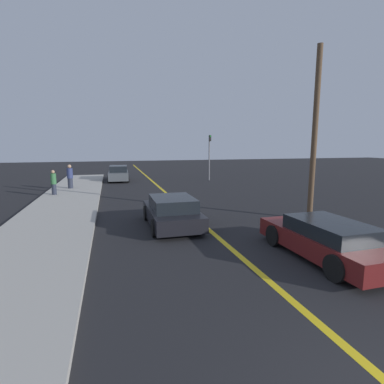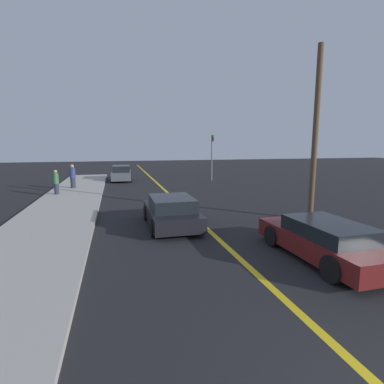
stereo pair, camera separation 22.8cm
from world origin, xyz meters
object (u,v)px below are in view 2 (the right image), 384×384
(car_far_distant, at_px, (121,174))
(pedestrian_near_curb, at_px, (56,182))
(car_ahead_center, at_px, (171,212))
(utility_pole, at_px, (315,135))
(car_near_right_lane, at_px, (324,240))
(pedestrian_mid_group, at_px, (73,176))
(traffic_light, at_px, (212,153))

(car_far_distant, xyz_separation_m, pedestrian_near_curb, (-4.24, -7.57, 0.27))
(car_ahead_center, relative_size, utility_pole, 0.54)
(car_near_right_lane, height_order, pedestrian_mid_group, pedestrian_mid_group)
(car_near_right_lane, bearing_deg, pedestrian_mid_group, 117.43)
(pedestrian_near_curb, height_order, utility_pole, utility_pole)
(car_far_distant, xyz_separation_m, pedestrian_mid_group, (-3.57, -4.84, 0.34))
(car_ahead_center, bearing_deg, car_far_distant, 95.73)
(pedestrian_near_curb, bearing_deg, car_far_distant, 60.75)
(car_ahead_center, distance_m, pedestrian_near_curb, 10.60)
(car_ahead_center, xyz_separation_m, pedestrian_near_curb, (-5.89, 8.81, 0.34))
(traffic_light, height_order, utility_pole, utility_pole)
(traffic_light, bearing_deg, pedestrian_near_curb, -154.78)
(car_ahead_center, relative_size, pedestrian_near_curb, 2.59)
(traffic_light, bearing_deg, car_far_distant, 168.25)
(pedestrian_near_curb, height_order, pedestrian_mid_group, pedestrian_mid_group)
(car_far_distant, height_order, pedestrian_near_curb, pedestrian_near_curb)
(pedestrian_mid_group, distance_m, utility_pole, 16.82)
(pedestrian_near_curb, distance_m, traffic_light, 13.85)
(car_near_right_lane, relative_size, traffic_light, 1.09)
(car_ahead_center, xyz_separation_m, traffic_light, (6.55, 14.66, 1.95))
(car_near_right_lane, height_order, car_ahead_center, car_ahead_center)
(car_far_distant, height_order, utility_pole, utility_pole)
(traffic_light, bearing_deg, car_ahead_center, -114.06)
(car_ahead_center, distance_m, pedestrian_mid_group, 12.67)
(car_far_distant, height_order, pedestrian_mid_group, pedestrian_mid_group)
(car_near_right_lane, height_order, utility_pole, utility_pole)
(car_far_distant, distance_m, pedestrian_near_curb, 8.67)
(car_far_distant, distance_m, pedestrian_mid_group, 6.03)
(car_near_right_lane, bearing_deg, traffic_light, 80.15)
(car_far_distant, bearing_deg, pedestrian_near_curb, -117.16)
(traffic_light, xyz_separation_m, utility_pole, (-0.29, -15.11, 1.19))
(car_ahead_center, bearing_deg, car_near_right_lane, -51.80)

